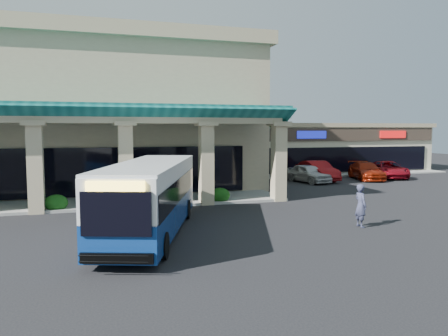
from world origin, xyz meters
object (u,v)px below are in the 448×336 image
object	(u,v)px
pedestrian	(361,206)
car_white	(317,171)
transit_bus	(151,198)
car_silver	(308,173)
car_red	(366,171)
car_gray	(388,170)

from	to	relation	value
pedestrian	car_white	size ratio (longest dim) A/B	0.38
transit_bus	car_white	world-z (taller)	transit_bus
pedestrian	car_silver	distance (m)	16.19
transit_bus	car_silver	xyz separation A→B (m)	(14.55, 13.82, -0.74)
pedestrian	car_white	distance (m)	17.51
car_red	car_gray	size ratio (longest dim) A/B	0.97
car_white	car_gray	distance (m)	7.08
transit_bus	car_silver	bearing A→B (deg)	62.54
pedestrian	car_red	world-z (taller)	pedestrian
car_silver	car_gray	bearing A→B (deg)	-3.24
car_white	car_red	size ratio (longest dim) A/B	0.98
pedestrian	car_silver	xyz separation A→B (m)	(5.53, 15.22, -0.21)
car_white	car_gray	size ratio (longest dim) A/B	0.95
pedestrian	car_red	bearing A→B (deg)	-34.57
car_silver	car_white	bearing A→B (deg)	24.37
car_gray	transit_bus	bearing A→B (deg)	-130.76
pedestrian	transit_bus	bearing A→B (deg)	82.43
transit_bus	car_silver	world-z (taller)	transit_bus
car_red	pedestrian	bearing A→B (deg)	-108.90
transit_bus	pedestrian	xyz separation A→B (m)	(9.02, -1.40, -0.53)
car_silver	car_red	size ratio (longest dim) A/B	0.85
pedestrian	car_silver	size ratio (longest dim) A/B	0.44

